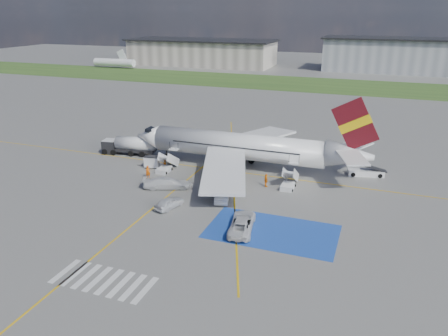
# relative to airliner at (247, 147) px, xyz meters

# --- Properties ---
(ground) EXTENTS (400.00, 400.00, 0.00)m
(ground) POSITION_rel_airliner_xyz_m (-1.51, -14.00, -3.39)
(ground) COLOR #60605E
(ground) RESTS_ON ground
(grass_strip) EXTENTS (400.00, 30.00, 0.01)m
(grass_strip) POSITION_rel_airliner_xyz_m (-1.51, 81.00, -3.39)
(grass_strip) COLOR #2D4C1E
(grass_strip) RESTS_ON ground
(taxiway_line_main) EXTENTS (120.00, 0.20, 0.01)m
(taxiway_line_main) POSITION_rel_airliner_xyz_m (-1.51, -2.00, -3.39)
(taxiway_line_main) COLOR gold
(taxiway_line_main) RESTS_ON ground
(taxiway_line_cross) EXTENTS (0.20, 60.00, 0.01)m
(taxiway_line_cross) POSITION_rel_airliner_xyz_m (-6.51, -24.00, -3.39)
(taxiway_line_cross) COLOR gold
(taxiway_line_cross) RESTS_ON ground
(taxiway_line_diag) EXTENTS (20.71, 56.45, 0.01)m
(taxiway_line_diag) POSITION_rel_airliner_xyz_m (-1.51, -2.00, -3.39)
(taxiway_line_diag) COLOR gold
(taxiway_line_diag) RESTS_ON ground
(staging_box) EXTENTS (14.00, 8.00, 0.01)m
(staging_box) POSITION_rel_airliner_xyz_m (8.49, -18.00, -3.39)
(staging_box) COLOR #1B44A7
(staging_box) RESTS_ON ground
(crosswalk) EXTENTS (9.00, 4.00, 0.01)m
(crosswalk) POSITION_rel_airliner_xyz_m (-3.31, -32.00, -3.39)
(crosswalk) COLOR silver
(crosswalk) RESTS_ON ground
(terminal_west) EXTENTS (60.00, 22.00, 10.00)m
(terminal_west) POSITION_rel_airliner_xyz_m (-56.51, 116.00, 1.61)
(terminal_west) COLOR gray
(terminal_west) RESTS_ON ground
(terminal_centre) EXTENTS (48.00, 18.00, 12.00)m
(terminal_centre) POSITION_rel_airliner_xyz_m (18.49, 121.00, 2.61)
(terminal_centre) COLOR gray
(terminal_centre) RESTS_ON ground
(airliner) EXTENTS (36.81, 32.95, 11.92)m
(airliner) POSITION_rel_airliner_xyz_m (0.00, 0.00, 0.00)
(airliner) COLOR silver
(airliner) RESTS_ON ground
(airstairs_fwd) EXTENTS (1.90, 5.20, 3.60)m
(airstairs_fwd) POSITION_rel_airliner_xyz_m (-11.01, -5.30, -2.77)
(airstairs_fwd) COLOR silver
(airstairs_fwd) RESTS_ON ground
(airstairs_aft) EXTENTS (1.90, 5.20, 3.60)m
(airstairs_aft) POSITION_rel_airliner_xyz_m (7.49, -5.30, -2.77)
(airstairs_aft) COLOR silver
(airstairs_aft) RESTS_ON ground
(fuel_tanker) EXTENTS (9.06, 3.76, 3.00)m
(fuel_tanker) POSITION_rel_airliner_xyz_m (-20.28, -0.14, -2.13)
(fuel_tanker) COLOR black
(fuel_tanker) RESTS_ON ground
(gpu_cart) EXTENTS (2.37, 1.76, 1.80)m
(gpu_cart) POSITION_rel_airliner_xyz_m (-13.62, -4.62, -2.58)
(gpu_cart) COLOR silver
(gpu_cart) RESTS_ON ground
(belt_loader) EXTENTS (5.56, 2.92, 1.61)m
(belt_loader) POSITION_rel_airliner_xyz_m (17.04, 3.17, -2.99)
(belt_loader) COLOR silver
(belt_loader) RESTS_ON ground
(car_silver_a) EXTENTS (2.70, 4.39, 1.39)m
(car_silver_a) POSITION_rel_airliner_xyz_m (-4.65, -16.51, -2.70)
(car_silver_a) COLOR silver
(car_silver_a) RESTS_ON ground
(car_silver_b) EXTENTS (2.89, 5.10, 1.59)m
(car_silver_b) POSITION_rel_airliner_xyz_m (0.56, -12.08, -2.60)
(car_silver_b) COLOR #A5A7AC
(car_silver_b) RESTS_ON ground
(van_white_a) EXTENTS (3.30, 5.59, 1.97)m
(van_white_a) POSITION_rel_airliner_xyz_m (5.28, -18.60, -2.41)
(van_white_a) COLOR silver
(van_white_a) RESTS_ON ground
(van_white_b) EXTENTS (5.36, 3.67, 1.95)m
(van_white_b) POSITION_rel_airliner_xyz_m (-7.65, -11.04, -2.42)
(van_white_b) COLOR silver
(van_white_b) RESTS_ON ground
(crew_fwd) EXTENTS (0.79, 0.75, 1.81)m
(crew_fwd) POSITION_rel_airliner_xyz_m (-12.04, -8.59, -2.49)
(crew_fwd) COLOR #EA5E0C
(crew_fwd) RESTS_ON ground
(crew_nose) EXTENTS (0.83, 0.94, 1.62)m
(crew_nose) POSITION_rel_airliner_xyz_m (-11.84, -4.14, -2.58)
(crew_nose) COLOR orange
(crew_nose) RESTS_ON ground
(crew_aft) EXTENTS (0.97, 1.15, 1.84)m
(crew_aft) POSITION_rel_airliner_xyz_m (4.57, -5.99, -2.47)
(crew_aft) COLOR orange
(crew_aft) RESTS_ON ground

